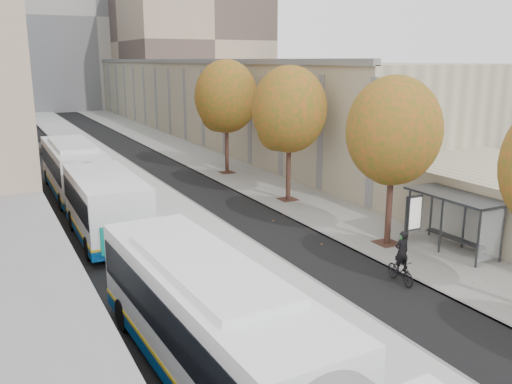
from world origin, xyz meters
TOP-DOWN VIEW (x-y plane):
  - bus_platform at (-3.88, 35.00)m, footprint 4.25×150.00m
  - sidewalk at (4.12, 35.00)m, footprint 4.75×150.00m
  - building_tan at (15.50, 64.00)m, footprint 18.00×92.00m
  - building_far_block at (6.00, 96.00)m, footprint 30.00×18.00m
  - bus_shelter at (5.69, 10.96)m, footprint 1.90×4.40m
  - tree_c at (3.60, 13.00)m, footprint 4.20×4.20m
  - tree_d at (3.60, 22.00)m, footprint 4.40×4.40m
  - tree_e at (3.60, 31.00)m, footprint 4.60×4.60m
  - bus_far at (-7.63, 25.17)m, footprint 2.98×18.76m
  - cyclist at (1.13, 9.34)m, footprint 0.65×1.66m
  - distant_car at (-7.05, 45.78)m, footprint 2.29×3.97m

SIDE VIEW (x-z plane):
  - sidewalk at x=4.12m, z-range 0.00..0.08m
  - bus_platform at x=-3.88m, z-range 0.00..0.15m
  - distant_car at x=-7.05m, z-range 0.00..1.27m
  - cyclist at x=1.13m, z-range -0.27..1.80m
  - bus_far at x=-7.63m, z-range 0.14..3.27m
  - bus_shelter at x=5.69m, z-range 0.92..3.45m
  - building_tan at x=15.50m, z-range 0.00..8.00m
  - tree_c at x=3.60m, z-range 1.61..8.89m
  - tree_d at x=3.60m, z-range 1.67..9.27m
  - tree_e at x=3.60m, z-range 1.73..9.64m
  - building_far_block at x=6.00m, z-range 0.00..30.00m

